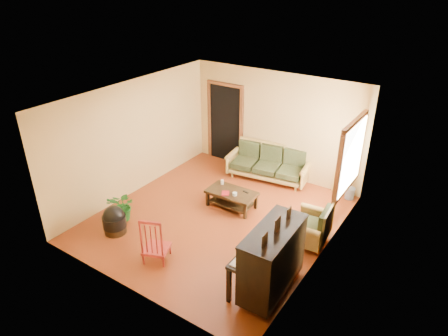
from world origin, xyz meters
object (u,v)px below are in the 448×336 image
Objects in this scene: armchair at (310,223)px; coffee_table at (232,199)px; ceramic_crock at (350,193)px; piano at (272,261)px; footstool at (115,223)px; sofa at (268,163)px; red_chair at (156,238)px; potted_plant at (123,206)px.

coffee_table is at bearing 168.95° from armchair.
piano is at bearing -92.24° from ceramic_crock.
footstool is 5.18m from ceramic_crock.
footstool is (-1.43, -3.67, -0.21)m from sofa.
ceramic_crock is (2.20, 4.02, -0.33)m from red_chair.
piano is (0.01, -1.57, 0.18)m from armchair.
piano is 3.50m from potted_plant.
footstool is at bearing -155.42° from armchair.
coffee_table is at bearing -138.54° from ceramic_crock.
red_chair reaches higher than armchair.
piano is 3.60m from ceramic_crock.
footstool is at bearing -119.57° from sofa.
armchair is (1.89, -0.20, 0.22)m from coffee_table.
armchair is 3.79m from footstool.
piano reaches higher than armchair.
coffee_table is 0.80× the size of piano.
potted_plant is at bearing 176.56° from piano.
red_chair is 1.42× the size of potted_plant.
red_chair is at bearing -94.29° from coffee_table.
coffee_table is 2.30m from potted_plant.
armchair is 3.11× the size of ceramic_crock.
piano is at bearing 5.16° from footstool.
coffee_table is 1.16× the size of red_chair.
red_chair is (-2.06, -0.45, -0.13)m from piano.
potted_plant reaches higher than coffee_table.
piano is 3.34m from footstool.
red_chair is (-2.05, -2.02, 0.05)m from armchair.
armchair is 1.58m from piano.
potted_plant is at bearing -136.38° from ceramic_crock.
armchair is at bearing 29.59° from footstool.
piano is 1.45× the size of red_chair.
piano reaches higher than footstool.
sofa reaches higher than coffee_table.
sofa is 3.82m from red_chair.
footstool is at bearing 151.15° from red_chair.
footstool is (-3.30, -0.30, -0.38)m from piano.
sofa is 2.05m from ceramic_crock.
potted_plant is at bearing -162.25° from armchair.
footstool reaches higher than coffee_table.
red_chair is at bearing -140.49° from armchair.
sofa reaches higher than potted_plant.
red_chair is at bearing -169.35° from piano.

